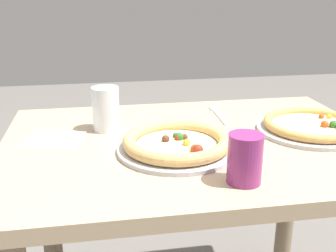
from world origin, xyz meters
TOP-DOWN VIEW (x-y plane):
  - dining_table at (0.00, 0.00)m, footprint 1.11×0.79m
  - pizza_near at (-0.07, -0.07)m, footprint 0.32×0.32m
  - pizza_far at (0.37, 0.01)m, footprint 0.33×0.33m
  - drink_cup_colored at (0.05, -0.28)m, footprint 0.08×0.08m
  - water_cup_clear at (-0.25, 0.13)m, footprint 0.08×0.08m
  - paper_napkin at (-0.41, 0.07)m, footprint 0.19×0.18m
  - fork at (0.13, 0.22)m, footprint 0.03×0.20m

SIDE VIEW (x-z plane):
  - dining_table at x=0.00m, z-range 0.25..1.00m
  - paper_napkin at x=-0.41m, z-range 0.75..0.75m
  - fork at x=0.13m, z-range 0.75..0.75m
  - pizza_far at x=0.37m, z-range 0.75..0.79m
  - pizza_near at x=-0.07m, z-range 0.75..0.80m
  - drink_cup_colored at x=0.05m, z-range 0.75..0.87m
  - water_cup_clear at x=-0.25m, z-range 0.75..0.89m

